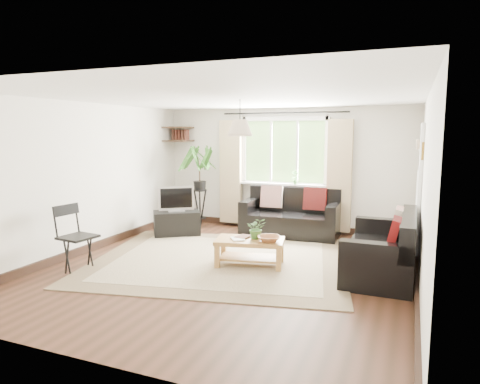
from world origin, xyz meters
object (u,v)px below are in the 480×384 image
at_px(sofa_right, 381,245).
at_px(sofa_back, 291,213).
at_px(palm_stand, 200,187).
at_px(coffee_table, 250,252).
at_px(tv_stand, 177,223).
at_px(folding_chair, 78,238).

bearing_deg(sofa_right, sofa_back, -134.26).
bearing_deg(palm_stand, coffee_table, -47.77).
relative_size(sofa_back, coffee_table, 1.83).
relative_size(tv_stand, folding_chair, 0.92).
bearing_deg(coffee_table, sofa_right, 10.05).
distance_m(sofa_right, folding_chair, 4.18).
height_order(sofa_right, coffee_table, sofa_right).
xyz_separation_m(coffee_table, tv_stand, (-1.94, 1.25, 0.03)).
height_order(tv_stand, palm_stand, palm_stand).
distance_m(sofa_right, coffee_table, 1.82).
bearing_deg(folding_chair, coffee_table, -56.05).
distance_m(coffee_table, palm_stand, 2.85).
bearing_deg(sofa_back, folding_chair, -127.38).
height_order(sofa_back, folding_chair, folding_chair).
xyz_separation_m(tv_stand, palm_stand, (0.08, 0.81, 0.61)).
height_order(sofa_back, coffee_table, sofa_back).
bearing_deg(folding_chair, tv_stand, 2.03).
bearing_deg(palm_stand, sofa_back, -0.81).
relative_size(sofa_right, folding_chair, 1.87).
bearing_deg(sofa_right, palm_stand, -115.05).
bearing_deg(tv_stand, palm_stand, 49.10).
relative_size(coffee_table, palm_stand, 0.58).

